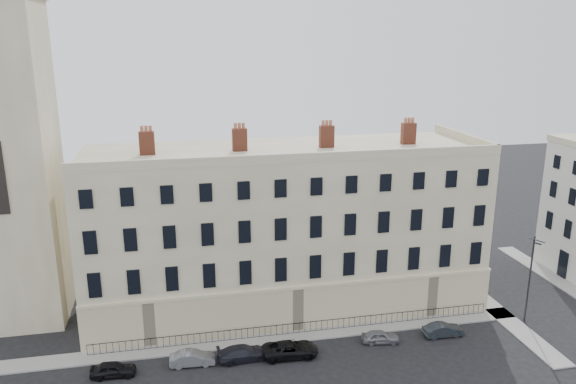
{
  "coord_description": "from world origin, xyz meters",
  "views": [
    {
      "loc": [
        -15.87,
        -36.95,
        24.95
      ],
      "look_at": [
        -6.03,
        10.0,
        11.5
      ],
      "focal_mm": 35.0,
      "sensor_mm": 36.0,
      "label": 1
    }
  ],
  "objects_px": {
    "car_e": "(380,337)",
    "streetlamp": "(530,275)",
    "car_c": "(243,353)",
    "car_f": "(443,330)",
    "car_b": "(192,358)",
    "car_d": "(290,349)",
    "car_a": "(113,369)"
  },
  "relations": [
    {
      "from": "car_b",
      "to": "car_f",
      "type": "xyz_separation_m",
      "value": [
        21.26,
        0.02,
        -0.01
      ]
    },
    {
      "from": "car_c",
      "to": "car_e",
      "type": "height_order",
      "value": "car_c"
    },
    {
      "from": "car_f",
      "to": "car_e",
      "type": "bearing_deg",
      "value": 89.49
    },
    {
      "from": "car_a",
      "to": "car_e",
      "type": "height_order",
      "value": "car_a"
    },
    {
      "from": "streetlamp",
      "to": "car_c",
      "type": "bearing_deg",
      "value": 158.44
    },
    {
      "from": "car_e",
      "to": "car_f",
      "type": "relative_size",
      "value": 0.9
    },
    {
      "from": "car_a",
      "to": "car_e",
      "type": "relative_size",
      "value": 1.08
    },
    {
      "from": "car_c",
      "to": "car_f",
      "type": "distance_m",
      "value": 17.29
    },
    {
      "from": "car_d",
      "to": "car_e",
      "type": "distance_m",
      "value": 7.86
    },
    {
      "from": "car_e",
      "to": "streetlamp",
      "type": "bearing_deg",
      "value": -77.69
    },
    {
      "from": "car_b",
      "to": "streetlamp",
      "type": "distance_m",
      "value": 29.93
    },
    {
      "from": "car_f",
      "to": "car_a",
      "type": "bearing_deg",
      "value": 91.35
    },
    {
      "from": "car_c",
      "to": "streetlamp",
      "type": "relative_size",
      "value": 0.5
    },
    {
      "from": "car_a",
      "to": "streetlamp",
      "type": "distance_m",
      "value": 35.82
    },
    {
      "from": "car_f",
      "to": "streetlamp",
      "type": "xyz_separation_m",
      "value": [
        8.39,
        0.79,
        3.95
      ]
    },
    {
      "from": "car_a",
      "to": "car_b",
      "type": "distance_m",
      "value": 5.94
    },
    {
      "from": "car_f",
      "to": "streetlamp",
      "type": "bearing_deg",
      "value": -83.91
    },
    {
      "from": "car_b",
      "to": "car_d",
      "type": "height_order",
      "value": "car_d"
    },
    {
      "from": "car_a",
      "to": "car_c",
      "type": "xyz_separation_m",
      "value": [
        9.9,
        0.2,
        0.02
      ]
    },
    {
      "from": "car_d",
      "to": "car_f",
      "type": "relative_size",
      "value": 1.29
    },
    {
      "from": "car_b",
      "to": "car_d",
      "type": "xyz_separation_m",
      "value": [
        7.76,
        -0.39,
        0.04
      ]
    },
    {
      "from": "car_e",
      "to": "streetlamp",
      "type": "relative_size",
      "value": 0.38
    },
    {
      "from": "car_d",
      "to": "car_f",
      "type": "height_order",
      "value": "car_d"
    },
    {
      "from": "car_e",
      "to": "car_f",
      "type": "bearing_deg",
      "value": -81.64
    },
    {
      "from": "car_c",
      "to": "car_e",
      "type": "distance_m",
      "value": 11.64
    },
    {
      "from": "car_d",
      "to": "car_f",
      "type": "bearing_deg",
      "value": -85.64
    },
    {
      "from": "car_f",
      "to": "car_d",
      "type": "bearing_deg",
      "value": 92.42
    },
    {
      "from": "car_b",
      "to": "car_a",
      "type": "bearing_deg",
      "value": 95.75
    },
    {
      "from": "car_b",
      "to": "car_f",
      "type": "height_order",
      "value": "car_b"
    },
    {
      "from": "car_a",
      "to": "car_e",
      "type": "distance_m",
      "value": 21.54
    },
    {
      "from": "car_a",
      "to": "car_d",
      "type": "height_order",
      "value": "car_d"
    },
    {
      "from": "car_d",
      "to": "car_b",
      "type": "bearing_deg",
      "value": 89.73
    }
  ]
}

